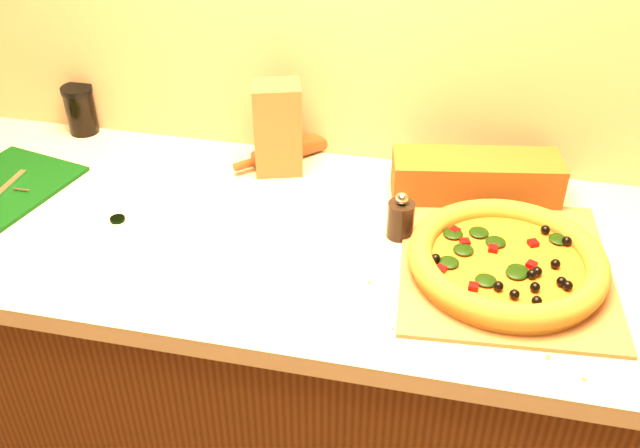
{
  "coord_description": "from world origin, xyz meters",
  "views": [
    {
      "loc": [
        0.24,
        0.29,
        1.74
      ],
      "look_at": [
        0.01,
        1.38,
        0.96
      ],
      "focal_mm": 40.0,
      "sensor_mm": 36.0,
      "label": 1
    }
  ],
  "objects_px": {
    "dark_jar": "(81,110)",
    "pizza_peel": "(504,260)",
    "pepper_grinder": "(401,218)",
    "pizza": "(507,261)",
    "rolling_pin": "(299,148)"
  },
  "relations": [
    {
      "from": "rolling_pin",
      "to": "dark_jar",
      "type": "height_order",
      "value": "dark_jar"
    },
    {
      "from": "pizza",
      "to": "rolling_pin",
      "type": "height_order",
      "value": "pizza"
    },
    {
      "from": "rolling_pin",
      "to": "pizza",
      "type": "bearing_deg",
      "value": -35.91
    },
    {
      "from": "pepper_grinder",
      "to": "rolling_pin",
      "type": "xyz_separation_m",
      "value": [
        -0.27,
        0.27,
        -0.02
      ]
    },
    {
      "from": "pepper_grinder",
      "to": "dark_jar",
      "type": "relative_size",
      "value": 0.84
    },
    {
      "from": "pepper_grinder",
      "to": "dark_jar",
      "type": "distance_m",
      "value": 0.87
    },
    {
      "from": "pizza_peel",
      "to": "pepper_grinder",
      "type": "xyz_separation_m",
      "value": [
        -0.2,
        0.04,
        0.04
      ]
    },
    {
      "from": "pepper_grinder",
      "to": "rolling_pin",
      "type": "bearing_deg",
      "value": 135.67
    },
    {
      "from": "pizza_peel",
      "to": "rolling_pin",
      "type": "relative_size",
      "value": 2.35
    },
    {
      "from": "pizza_peel",
      "to": "pizza",
      "type": "bearing_deg",
      "value": -92.39
    },
    {
      "from": "pizza",
      "to": "rolling_pin",
      "type": "bearing_deg",
      "value": 144.09
    },
    {
      "from": "dark_jar",
      "to": "pizza",
      "type": "bearing_deg",
      "value": -18.83
    },
    {
      "from": "dark_jar",
      "to": "pizza_peel",
      "type": "bearing_deg",
      "value": -16.97
    },
    {
      "from": "pizza_peel",
      "to": "dark_jar",
      "type": "height_order",
      "value": "dark_jar"
    },
    {
      "from": "dark_jar",
      "to": "rolling_pin",
      "type": "bearing_deg",
      "value": -0.57
    }
  ]
}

